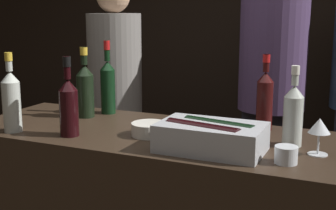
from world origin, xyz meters
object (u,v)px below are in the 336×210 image
Objects in this scene: wine_glass at (319,127)px; red_wine_bottle_burgundy at (108,85)px; bowl_white at (150,129)px; white_wine_bottle at (293,113)px; red_wine_bottle_black_foil at (69,105)px; rose_wine_bottle at (11,99)px; red_wine_bottle_tall at (265,98)px; champagne_bottle at (85,89)px; person_blond_tee at (272,83)px; ice_bin_with_bottles at (211,136)px; person_in_hoodie at (115,96)px; candle_votive at (286,155)px.

wine_glass is 1.11m from red_wine_bottle_burgundy.
white_wine_bottle is (0.58, 0.09, 0.10)m from bowl_white.
red_wine_bottle_black_foil is (-0.31, -0.14, 0.11)m from bowl_white.
rose_wine_bottle is at bearing -162.22° from bowl_white.
red_wine_bottle_tall is at bearing 25.84° from rose_wine_bottle.
bowl_white is 0.49m from champagne_bottle.
rose_wine_bottle is at bearing -111.61° from red_wine_bottle_burgundy.
person_blond_tee is (0.66, 0.85, -0.07)m from red_wine_bottle_burgundy.
ice_bin_with_bottles reaches higher than bowl_white.
white_wine_bottle is 1.47m from person_in_hoodie.
candle_votive is at bearing -16.91° from champagne_bottle.
bowl_white is 1.92× the size of candle_votive.
champagne_bottle is (0.13, 0.37, -0.00)m from rose_wine_bottle.
champagne_bottle is (-0.44, 0.18, 0.11)m from bowl_white.
red_wine_bottle_burgundy is 1.08m from person_blond_tee.
person_blond_tee is (-0.14, 0.85, -0.06)m from red_wine_bottle_tall.
white_wine_bottle is 0.19× the size of person_in_hoodie.
rose_wine_bottle reaches higher than wine_glass.
rose_wine_bottle is at bearing -177.45° from candle_votive.
wine_glass is 0.40× the size of champagne_bottle.
candle_votive is 0.04× the size of person_blond_tee.
bowl_white is 0.08× the size of person_blond_tee.
white_wine_bottle is 0.92× the size of champagne_bottle.
ice_bin_with_bottles is 1.26m from person_blond_tee.
champagne_bottle is at bearing 174.98° from white_wine_bottle.
wine_glass is (0.69, 0.01, 0.08)m from bowl_white.
candle_votive is 1.32m from person_blond_tee.
rose_wine_bottle is (-1.16, -0.28, 0.01)m from white_wine_bottle.
person_blond_tee is (0.72, 0.97, -0.06)m from champagne_bottle.
rose_wine_bottle is at bearing -166.44° from white_wine_bottle.
red_wine_bottle_tall reaches higher than candle_votive.
white_wine_bottle is at bearing 13.56° from rose_wine_bottle.
champagne_bottle reaches higher than candle_votive.
white_wine_bottle is 0.91× the size of rose_wine_bottle.
bowl_white is at bearing -38.03° from red_wine_bottle_burgundy.
candle_votive reaches higher than bowl_white.
ice_bin_with_bottles is at bearing -162.82° from wine_glass.
bowl_white is at bearing -142.66° from person_blond_tee.
ice_bin_with_bottles is 0.40m from wine_glass.
wine_glass is at bearing 1.10° from bowl_white.
wine_glass is at bearing 8.91° from rose_wine_bottle.
rose_wine_bottle reaches higher than ice_bin_with_bottles.
bowl_white is at bearing 24.39° from red_wine_bottle_black_foil.
red_wine_bottle_burgundy is at bearing 167.86° from white_wine_bottle.
white_wine_bottle is at bearing 36.22° from ice_bin_with_bottles.
champagne_bottle is 0.19× the size of person_blond_tee.
person_in_hoodie is at bearing 158.09° from person_blond_tee.
red_wine_bottle_tall is 0.87m from person_blond_tee.
champagne_bottle is 0.35m from red_wine_bottle_black_foil.
ice_bin_with_bottles is at bearing 5.24° from rose_wine_bottle.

